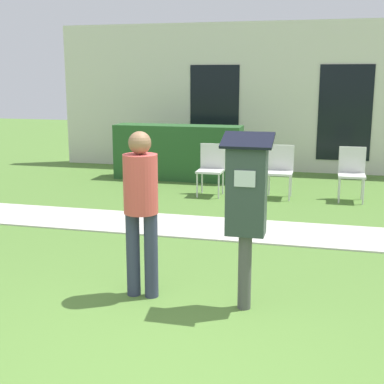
{
  "coord_description": "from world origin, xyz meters",
  "views": [
    {
      "loc": [
        1.03,
        -3.47,
        2.07
      ],
      "look_at": [
        -0.1,
        1.06,
        1.05
      ],
      "focal_mm": 50.0,
      "sensor_mm": 36.0,
      "label": 1
    }
  ],
  "objects_px": {
    "outdoor_chair_right": "(352,169)",
    "outdoor_chair_left": "(211,165)",
    "parking_meter": "(246,199)",
    "outdoor_chair_middle": "(280,167)",
    "person_standing": "(141,201)"
  },
  "relations": [
    {
      "from": "outdoor_chair_right",
      "to": "outdoor_chair_left",
      "type": "bearing_deg",
      "value": 159.77
    },
    {
      "from": "outdoor_chair_right",
      "to": "parking_meter",
      "type": "bearing_deg",
      "value": -126.96
    },
    {
      "from": "outdoor_chair_middle",
      "to": "outdoor_chair_right",
      "type": "relative_size",
      "value": 1.0
    },
    {
      "from": "outdoor_chair_middle",
      "to": "outdoor_chair_right",
      "type": "height_order",
      "value": "same"
    },
    {
      "from": "parking_meter",
      "to": "outdoor_chair_middle",
      "type": "relative_size",
      "value": 1.77
    },
    {
      "from": "outdoor_chair_left",
      "to": "outdoor_chair_middle",
      "type": "bearing_deg",
      "value": -0.11
    },
    {
      "from": "parking_meter",
      "to": "outdoor_chair_middle",
      "type": "xyz_separation_m",
      "value": [
        -0.09,
        4.68,
        -0.49
      ]
    },
    {
      "from": "outdoor_chair_left",
      "to": "outdoor_chair_right",
      "type": "xyz_separation_m",
      "value": [
        2.38,
        0.15,
        0.0
      ]
    },
    {
      "from": "outdoor_chair_middle",
      "to": "outdoor_chair_right",
      "type": "bearing_deg",
      "value": -4.38
    },
    {
      "from": "parking_meter",
      "to": "person_standing",
      "type": "relative_size",
      "value": 1.01
    },
    {
      "from": "person_standing",
      "to": "outdoor_chair_left",
      "type": "xyz_separation_m",
      "value": [
        -0.29,
        4.52,
        -0.4
      ]
    },
    {
      "from": "parking_meter",
      "to": "outdoor_chair_middle",
      "type": "height_order",
      "value": "parking_meter"
    },
    {
      "from": "parking_meter",
      "to": "outdoor_chair_middle",
      "type": "distance_m",
      "value": 4.71
    },
    {
      "from": "parking_meter",
      "to": "person_standing",
      "type": "height_order",
      "value": "parking_meter"
    },
    {
      "from": "outdoor_chair_left",
      "to": "parking_meter",
      "type": "bearing_deg",
      "value": -79.81
    }
  ]
}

